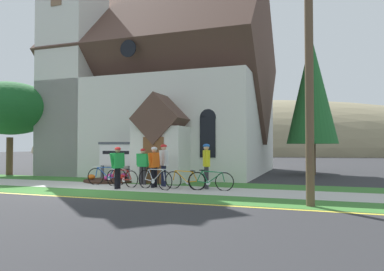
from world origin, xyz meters
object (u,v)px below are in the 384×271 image
Objects in this scene: bicycle_blue at (185,180)px; utility_pole at (305,34)px; cyclist_in_green_jersey at (206,162)px; cyclist_in_red_jersey at (164,161)px; bicycle_white at (155,179)px; cyclist_in_orange_jersey at (118,164)px; yard_deciduous_tree at (10,109)px; cyclist_in_yellow_jersey at (154,164)px; cyclist_in_white_jersey at (143,164)px; bicycle_silver at (122,178)px; bicycle_orange at (107,176)px; roadside_conifer at (312,90)px; bicycle_black at (210,181)px; church_sign at (116,155)px.

utility_pole is (4.60, -2.48, 4.57)m from bicycle_blue.
cyclist_in_red_jersey is at bearing 173.87° from cyclist_in_green_jersey.
bicycle_white is 1.05× the size of cyclist_in_orange_jersey.
cyclist_in_red_jersey is 11.56m from yard_deciduous_tree.
cyclist_in_orange_jersey is at bearing -141.35° from cyclist_in_yellow_jersey.
bicycle_blue is 0.19× the size of utility_pole.
cyclist_in_yellow_jersey is at bearing -111.55° from cyclist_in_red_jersey.
cyclist_in_white_jersey is 1.19m from cyclist_in_red_jersey.
cyclist_in_red_jersey is at bearing -12.68° from yard_deciduous_tree.
cyclist_in_green_jersey is at bearing 21.79° from bicycle_white.
yard_deciduous_tree is (-10.73, 2.96, 2.92)m from cyclist_in_yellow_jersey.
cyclist_in_orange_jersey is 1.00× the size of cyclist_in_yellow_jersey.
cyclist_in_green_jersey reaches higher than cyclist_in_white_jersey.
cyclist_in_orange_jersey is 1.97m from cyclist_in_red_jersey.
bicycle_silver is 1.02× the size of cyclist_in_orange_jersey.
yard_deciduous_tree is at bearing 161.58° from bicycle_orange.
cyclist_in_white_jersey is at bearing 164.27° from cyclist_in_red_jersey.
bicycle_blue is 0.21× the size of roadside_conifer.
utility_pole is at bearing -27.89° from cyclist_in_red_jersey.
cyclist_in_orange_jersey reaches higher than bicycle_blue.
bicycle_silver is at bearing -115.15° from cyclist_in_white_jersey.
cyclist_in_orange_jersey is at bearing -126.43° from roadside_conifer.
yard_deciduous_tree reaches higher than cyclist_in_yellow_jersey.
cyclist_in_yellow_jersey is (-1.38, 0.07, 0.61)m from bicycle_blue.
cyclist_in_white_jersey reaches higher than bicycle_silver.
roadside_conifer reaches higher than bicycle_black.
bicycle_blue is 0.97× the size of cyclist_in_green_jersey.
bicycle_black is 3.83m from bicycle_silver.
church_sign is 5.41m from cyclist_in_green_jersey.
cyclist_in_green_jersey is (4.47, 0.13, 0.67)m from bicycle_orange.
utility_pole is (6.92, -3.38, 4.01)m from cyclist_in_white_jersey.
roadside_conifer reaches higher than bicycle_blue.
roadside_conifer is (3.63, 8.99, 4.65)m from bicycle_black.
cyclist_in_red_jersey is (1.60, 0.66, 0.69)m from bicycle_silver.
cyclist_in_white_jersey is at bearing 170.25° from cyclist_in_green_jersey.
cyclist_in_white_jersey is 0.89× the size of cyclist_in_green_jersey.
bicycle_white is 2.21m from bicycle_black.
utility_pole is 1.08× the size of roadside_conifer.
yard_deciduous_tree reaches higher than cyclist_in_orange_jersey.
bicycle_orange is at bearing -134.02° from roadside_conifer.
yard_deciduous_tree reaches higher than church_sign.
bicycle_orange is 2.64m from cyclist_in_red_jersey.
bicycle_silver is at bearing 107.76° from cyclist_in_orange_jersey.
cyclist_in_yellow_jersey is at bearing -4.05° from bicycle_orange.
cyclist_in_red_jersey is 0.20× the size of utility_pole.
cyclist_in_white_jersey is (-1.18, 1.29, 0.53)m from bicycle_white.
bicycle_blue is at bearing -26.06° from cyclist_in_red_jersey.
utility_pole is at bearing -20.04° from bicycle_white.
roadside_conifer is (8.39, 8.68, 4.63)m from bicycle_orange.
bicycle_silver is at bearing -129.63° from roadside_conifer.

